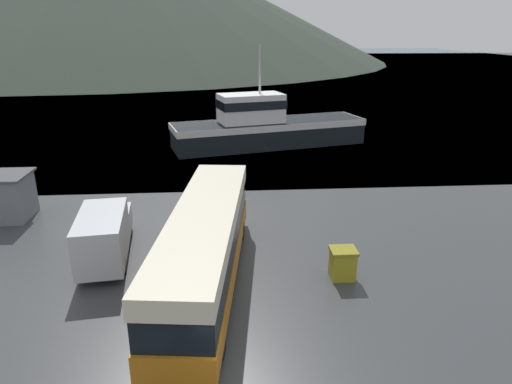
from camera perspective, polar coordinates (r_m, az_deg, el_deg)
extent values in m
plane|color=#3D5160|center=(149.16, -4.06, 15.70)|extent=(240.00, 240.00, 0.00)
cube|color=#B26614|center=(19.45, -6.22, -8.89)|extent=(3.96, 13.19, 1.02)
cube|color=black|center=(18.95, -6.34, -5.98)|extent=(3.88, 12.93, 1.17)
cube|color=beige|center=(18.56, -6.45, -3.34)|extent=(3.96, 13.19, 0.73)
cube|color=black|center=(25.00, -4.12, 0.05)|extent=(2.19, 0.31, 1.58)
cylinder|color=black|center=(23.86, -7.20, -4.67)|extent=(0.40, 0.93, 0.90)
cylinder|color=black|center=(23.60, -1.91, -4.80)|extent=(0.40, 0.93, 0.90)
cylinder|color=black|center=(16.21, -12.67, -17.97)|extent=(0.40, 0.93, 0.90)
cylinder|color=black|center=(15.82, -4.52, -18.55)|extent=(0.40, 0.93, 0.90)
cube|color=silver|center=(21.79, -18.64, -5.31)|extent=(2.50, 4.54, 2.11)
cube|color=silver|center=(24.79, -17.67, -3.33)|extent=(2.20, 2.08, 1.16)
cube|color=black|center=(23.61, -18.13, -2.06)|extent=(1.69, 0.26, 0.74)
cylinder|color=black|center=(24.93, -19.63, -4.88)|extent=(0.30, 0.72, 0.70)
cylinder|color=black|center=(24.69, -15.54, -4.67)|extent=(0.30, 0.72, 0.70)
cylinder|color=black|center=(21.53, -21.02, -9.06)|extent=(0.30, 0.72, 0.70)
cylinder|color=black|center=(21.25, -16.25, -8.88)|extent=(0.30, 0.72, 0.70)
cube|color=black|center=(42.54, 1.63, 7.36)|extent=(18.11, 8.76, 2.31)
cube|color=white|center=(42.37, 1.64, 8.50)|extent=(18.29, 8.85, 0.58)
cube|color=white|center=(41.52, -0.65, 10.45)|extent=(6.22, 4.40, 2.52)
cube|color=black|center=(41.46, -0.65, 10.96)|extent=(6.36, 4.52, 0.76)
cylinder|color=#B2B2B7|center=(41.39, 0.48, 15.07)|extent=(0.20, 0.20, 4.15)
cube|color=olive|center=(20.31, 10.76, -8.94)|extent=(1.02, 0.92, 1.23)
cube|color=olive|center=(19.99, 10.88, -7.22)|extent=(1.12, 1.01, 0.14)
cube|color=slate|center=(29.55, -29.27, -0.61)|extent=(3.04, 2.48, 2.50)
cylinder|color=#B29919|center=(28.65, -1.92, -0.55)|extent=(0.40, 0.40, 0.65)
sphere|color=#B29919|center=(28.50, -1.93, 0.29)|extent=(0.46, 0.46, 0.46)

